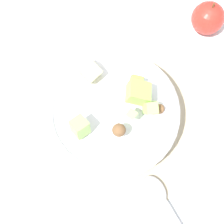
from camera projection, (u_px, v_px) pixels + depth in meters
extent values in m
plane|color=silver|center=(105.00, 113.00, 0.67)|extent=(2.40, 2.40, 0.00)
cube|color=tan|center=(105.00, 113.00, 0.67)|extent=(0.42, 0.36, 0.01)
cylinder|color=white|center=(112.00, 115.00, 0.64)|extent=(0.24, 0.24, 0.05)
torus|color=white|center=(112.00, 110.00, 0.62)|extent=(0.26, 0.26, 0.02)
cube|color=#9EC656|center=(138.00, 92.00, 0.59)|extent=(0.06, 0.06, 0.04)
cube|color=#A3CC6B|center=(150.00, 108.00, 0.59)|extent=(0.04, 0.03, 0.04)
cube|color=#8CB74C|center=(137.00, 82.00, 0.62)|extent=(0.03, 0.03, 0.03)
sphere|color=brown|center=(119.00, 130.00, 0.57)|extent=(0.04, 0.04, 0.04)
cube|color=#A3CC6B|center=(80.00, 127.00, 0.58)|extent=(0.03, 0.03, 0.04)
sphere|color=brown|center=(160.00, 109.00, 0.61)|extent=(0.02, 0.03, 0.03)
cube|color=#E5D684|center=(90.00, 71.00, 0.62)|extent=(0.04, 0.04, 0.05)
cube|color=#93C160|center=(132.00, 114.00, 0.58)|extent=(0.02, 0.02, 0.03)
ellipsoid|color=#B7B7BC|center=(155.00, 190.00, 0.60)|extent=(0.06, 0.05, 0.01)
sphere|color=red|center=(208.00, 18.00, 0.71)|extent=(0.07, 0.07, 0.07)
cylinder|color=brown|center=(213.00, 5.00, 0.67)|extent=(0.00, 0.00, 0.01)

